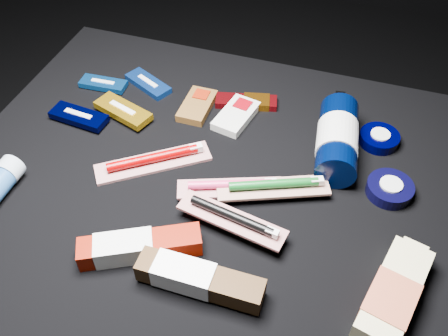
% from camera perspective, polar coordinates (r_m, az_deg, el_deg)
% --- Properties ---
extents(ground, '(3.00, 3.00, 0.00)m').
position_cam_1_polar(ground, '(1.25, -0.82, -13.40)').
color(ground, black).
rests_on(ground, ground).
extents(cloth_table, '(0.98, 0.78, 0.40)m').
position_cam_1_polar(cloth_table, '(1.08, -0.93, -8.16)').
color(cloth_table, black).
rests_on(cloth_table, ground).
extents(luna_bar_0, '(0.12, 0.09, 0.01)m').
position_cam_1_polar(luna_bar_0, '(1.14, -8.66, 9.51)').
color(luna_bar_0, '#113C94').
rests_on(luna_bar_0, cloth_table).
extents(luna_bar_1, '(0.11, 0.04, 0.01)m').
position_cam_1_polar(luna_bar_1, '(1.15, -13.62, 9.34)').
color(luna_bar_1, '#0E478F').
rests_on(luna_bar_1, cloth_table).
extents(luna_bar_2, '(0.12, 0.06, 0.02)m').
position_cam_1_polar(luna_bar_2, '(1.07, -16.25, 5.68)').
color(luna_bar_2, black).
rests_on(luna_bar_2, cloth_table).
extents(luna_bar_3, '(0.13, 0.08, 0.02)m').
position_cam_1_polar(luna_bar_3, '(1.06, -11.46, 6.44)').
color(luna_bar_3, '#CA9213').
rests_on(luna_bar_3, cloth_table).
extents(clif_bar_0, '(0.06, 0.11, 0.02)m').
position_cam_1_polar(clif_bar_0, '(1.07, -3.01, 7.27)').
color(clif_bar_0, brown).
rests_on(clif_bar_0, cloth_table).
extents(clif_bar_1, '(0.08, 0.12, 0.02)m').
position_cam_1_polar(clif_bar_1, '(1.04, 1.51, 6.15)').
color(clif_bar_1, silver).
rests_on(clif_bar_1, cloth_table).
extents(power_bar, '(0.14, 0.07, 0.02)m').
position_cam_1_polar(power_bar, '(1.08, 2.95, 7.56)').
color(power_bar, maroon).
rests_on(power_bar, cloth_table).
extents(lotion_bottle, '(0.10, 0.24, 0.08)m').
position_cam_1_polar(lotion_bottle, '(0.97, 12.84, 3.27)').
color(lotion_bottle, black).
rests_on(lotion_bottle, cloth_table).
extents(cream_tin_upper, '(0.08, 0.08, 0.02)m').
position_cam_1_polar(cream_tin_upper, '(1.03, 17.32, 3.25)').
color(cream_tin_upper, black).
rests_on(cream_tin_upper, cloth_table).
extents(cream_tin_lower, '(0.08, 0.08, 0.03)m').
position_cam_1_polar(cream_tin_lower, '(0.94, 18.41, -2.26)').
color(cream_tin_lower, black).
rests_on(cream_tin_lower, cloth_table).
extents(bodywash_bottle, '(0.11, 0.20, 0.04)m').
position_cam_1_polar(bodywash_bottle, '(0.80, 18.73, -13.63)').
color(bodywash_bottle, beige).
rests_on(bodywash_bottle, cloth_table).
extents(toothbrush_pack_0, '(0.21, 0.17, 0.02)m').
position_cam_1_polar(toothbrush_pack_0, '(0.95, -7.93, 0.90)').
color(toothbrush_pack_0, beige).
rests_on(toothbrush_pack_0, cloth_table).
extents(toothbrush_pack_1, '(0.19, 0.11, 0.02)m').
position_cam_1_polar(toothbrush_pack_1, '(0.89, 0.85, -2.11)').
color(toothbrush_pack_1, silver).
rests_on(toothbrush_pack_1, cloth_table).
extents(toothbrush_pack_2, '(0.20, 0.12, 0.02)m').
position_cam_1_polar(toothbrush_pack_2, '(0.89, 5.84, -2.07)').
color(toothbrush_pack_2, beige).
rests_on(toothbrush_pack_2, cloth_table).
extents(toothbrush_pack_3, '(0.19, 0.08, 0.02)m').
position_cam_1_polar(toothbrush_pack_3, '(0.83, 1.05, -5.79)').
color(toothbrush_pack_3, beige).
rests_on(toothbrush_pack_3, cloth_table).
extents(toothpaste_carton_red, '(0.19, 0.13, 0.04)m').
position_cam_1_polar(toothpaste_carton_red, '(0.82, -10.18, -8.88)').
color(toothpaste_carton_red, '#720D00').
rests_on(toothpaste_carton_red, cloth_table).
extents(toothpaste_carton_green, '(0.20, 0.05, 0.04)m').
position_cam_1_polar(toothpaste_carton_green, '(0.77, -3.41, -12.43)').
color(toothpaste_carton_green, '#36200B').
rests_on(toothpaste_carton_green, cloth_table).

